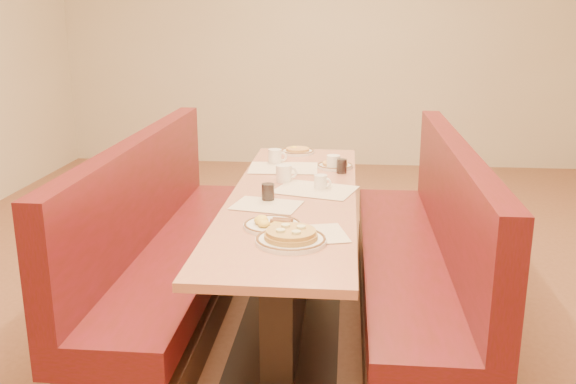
# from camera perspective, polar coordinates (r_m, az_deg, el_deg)

# --- Properties ---
(ground) EXTENTS (8.00, 8.00, 0.00)m
(ground) POSITION_cam_1_polar(r_m,az_deg,el_deg) (3.86, 0.42, -11.03)
(ground) COLOR #9E6647
(ground) RESTS_ON ground
(diner_table) EXTENTS (0.70, 2.50, 0.75)m
(diner_table) POSITION_cam_1_polar(r_m,az_deg,el_deg) (3.71, 0.43, -5.86)
(diner_table) COLOR black
(diner_table) RESTS_ON ground
(booth_left) EXTENTS (0.55, 2.50, 1.05)m
(booth_left) POSITION_cam_1_polar(r_m,az_deg,el_deg) (3.84, -10.58, -5.56)
(booth_left) COLOR #4C3326
(booth_left) RESTS_ON ground
(booth_right) EXTENTS (0.55, 2.50, 1.05)m
(booth_right) POSITION_cam_1_polar(r_m,az_deg,el_deg) (3.72, 11.80, -6.31)
(booth_right) COLOR #4C3326
(booth_right) RESTS_ON ground
(placemat_near_left) EXTENTS (0.39, 0.32, 0.00)m
(placemat_near_left) POSITION_cam_1_polar(r_m,az_deg,el_deg) (3.39, -1.90, -1.17)
(placemat_near_left) COLOR beige
(placemat_near_left) RESTS_ON diner_table
(placemat_near_right) EXTENTS (0.42, 0.35, 0.00)m
(placemat_near_right) POSITION_cam_1_polar(r_m,az_deg,el_deg) (2.94, 1.66, -3.80)
(placemat_near_right) COLOR beige
(placemat_near_right) RESTS_ON diner_table
(placemat_far_left) EXTENTS (0.46, 0.35, 0.00)m
(placemat_far_left) POSITION_cam_1_polar(r_m,az_deg,el_deg) (4.19, -0.41, 2.15)
(placemat_far_left) COLOR beige
(placemat_far_left) RESTS_ON diner_table
(placemat_far_right) EXTENTS (0.51, 0.44, 0.00)m
(placemat_far_right) POSITION_cam_1_polar(r_m,az_deg,el_deg) (3.68, 2.45, 0.21)
(placemat_far_right) COLOR beige
(placemat_far_right) RESTS_ON diner_table
(pancake_plate) EXTENTS (0.32, 0.32, 0.07)m
(pancake_plate) POSITION_cam_1_polar(r_m,az_deg,el_deg) (2.84, 0.26, -4.07)
(pancake_plate) COLOR white
(pancake_plate) RESTS_ON diner_table
(eggs_plate) EXTENTS (0.28, 0.28, 0.06)m
(eggs_plate) POSITION_cam_1_polar(r_m,az_deg,el_deg) (3.04, -1.47, -2.89)
(eggs_plate) COLOR white
(eggs_plate) RESTS_ON diner_table
(extra_plate_mid) EXTENTS (0.24, 0.24, 0.05)m
(extra_plate_mid) POSITION_cam_1_polar(r_m,az_deg,el_deg) (4.23, 4.19, 2.40)
(extra_plate_mid) COLOR white
(extra_plate_mid) RESTS_ON diner_table
(extra_plate_far) EXTENTS (0.24, 0.24, 0.05)m
(extra_plate_far) POSITION_cam_1_polar(r_m,az_deg,el_deg) (4.65, 0.85, 3.67)
(extra_plate_far) COLOR white
(extra_plate_far) RESTS_ON diner_table
(coffee_mug_a) EXTENTS (0.10, 0.08, 0.08)m
(coffee_mug_a) POSITION_cam_1_polar(r_m,az_deg,el_deg) (3.71, 2.97, 0.92)
(coffee_mug_a) COLOR white
(coffee_mug_a) RESTS_ON diner_table
(coffee_mug_b) EXTENTS (0.13, 0.09, 0.10)m
(coffee_mug_b) POSITION_cam_1_polar(r_m,az_deg,el_deg) (3.86, -0.32, 1.70)
(coffee_mug_b) COLOR white
(coffee_mug_b) RESTS_ON diner_table
(coffee_mug_c) EXTENTS (0.12, 0.09, 0.09)m
(coffee_mug_c) POSITION_cam_1_polar(r_m,az_deg,el_deg) (4.17, 4.10, 2.66)
(coffee_mug_c) COLOR white
(coffee_mug_c) RESTS_ON diner_table
(coffee_mug_d) EXTENTS (0.13, 0.09, 0.10)m
(coffee_mug_d) POSITION_cam_1_polar(r_m,az_deg,el_deg) (4.33, -1.11, 3.21)
(coffee_mug_d) COLOR white
(coffee_mug_d) RESTS_ON diner_table
(soda_tumbler_near) EXTENTS (0.07, 0.07, 0.10)m
(soda_tumbler_near) POSITION_cam_1_polar(r_m,az_deg,el_deg) (3.47, -1.79, -0.02)
(soda_tumbler_near) COLOR black
(soda_tumbler_near) RESTS_ON diner_table
(soda_tumbler_mid) EXTENTS (0.07, 0.07, 0.09)m
(soda_tumbler_mid) POSITION_cam_1_polar(r_m,az_deg,el_deg) (4.08, 4.79, 2.31)
(soda_tumbler_mid) COLOR black
(soda_tumbler_mid) RESTS_ON diner_table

